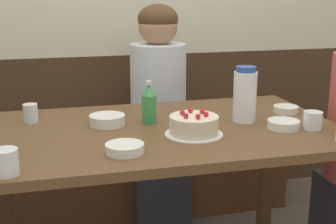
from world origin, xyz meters
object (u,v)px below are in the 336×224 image
Objects in this scene: soju_bottle at (149,103)px; person_pale_blue_shirt at (158,122)px; bench_seat at (129,177)px; bowl_sauce_shallow at (286,109)px; bowl_rice_small at (284,124)px; glass_tumbler_short at (5,162)px; bowl_soup_white at (107,120)px; birthday_cake at (194,126)px; water_pitcher at (245,95)px; bowl_side_dish at (125,148)px; glass_water_tall at (31,113)px; glass_shot_small at (313,120)px.

person_pale_blue_shirt reaches higher than soju_bottle.
bowl_sauce_shallow is (0.60, -0.74, 0.57)m from bench_seat.
bench_seat is 1.21m from bowl_rice_small.
person_pale_blue_shirt reaches higher than glass_tumbler_short.
soju_bottle reaches higher than glass_tumbler_short.
soju_bottle is 0.19m from bowl_soup_white.
birthday_cake is at bearing -35.57° from bowl_soup_white.
birthday_cake is 1.53× the size of bowl_soup_white.
soju_bottle is (-0.39, 0.08, -0.03)m from water_pitcher.
bowl_soup_white is 1.09× the size of bowl_side_dish.
person_pale_blue_shirt is at bearing 127.18° from bowl_sauce_shallow.
soju_bottle is at bearing -16.79° from person_pale_blue_shirt.
birthday_cake is 0.84m from person_pale_blue_shirt.
water_pitcher is (0.36, -0.82, 0.66)m from bench_seat.
bowl_sauce_shallow is at bearing -50.97° from bench_seat.
birthday_cake reaches higher than glass_water_tall.
bowl_side_dish is 0.11× the size of person_pale_blue_shirt.
bowl_soup_white is 1.31× the size of bowl_sauce_shallow.
bench_seat is 1.52× the size of person_pale_blue_shirt.
birthday_cake is at bearing -58.68° from soju_bottle.
glass_tumbler_short is at bearing -170.32° from glass_shot_small.
bowl_soup_white is 1.88× the size of glass_water_tall.
glass_shot_small is at bearing -18.38° from bowl_rice_small.
bowl_soup_white is at bearing 92.40° from bowl_side_dish.
soju_bottle is 1.37× the size of bowl_rice_small.
glass_shot_small is at bearing 9.68° from glass_tumbler_short.
glass_shot_small is (0.11, -0.04, 0.02)m from bowl_rice_small.
glass_tumbler_short is (-0.93, -0.37, -0.07)m from water_pitcher.
bowl_sauce_shallow is (0.63, 0.00, -0.07)m from soju_bottle.
glass_water_tall is (-0.51, -0.61, 0.59)m from bench_seat.
bowl_soup_white reaches higher than bowl_sauce_shallow.
bowl_side_dish is at bearing -154.47° from water_pitcher.
bench_seat is 25.07× the size of glass_shot_small.
water_pitcher is 3.11× the size of glass_shot_small.
birthday_cake reaches higher than bowl_side_dish.
glass_tumbler_short reaches higher than bowl_rice_small.
water_pitcher is at bearing 17.17° from person_pale_blue_shirt.
bowl_rice_small is 0.97× the size of bowl_side_dish.
birthday_cake reaches higher than bowl_soup_white.
soju_bottle is at bearing 39.91° from glass_tumbler_short.
glass_water_tall is at bearing 160.50° from bowl_rice_small.
water_pitcher is at bearing -11.55° from soju_bottle.
water_pitcher is 2.09× the size of bowl_sauce_shallow.
bowl_rice_small is 1.59× the size of glass_tumbler_short.
glass_tumbler_short reaches higher than bench_seat.
glass_tumbler_short reaches higher than bowl_soup_white.
bowl_soup_white is 0.58m from glass_tumbler_short.
person_pale_blue_shirt reaches higher than water_pitcher.
bowl_side_dish is at bearing -100.12° from bench_seat.
bowl_sauce_shallow is at bearing 84.99° from glass_shot_small.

